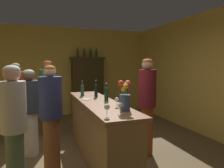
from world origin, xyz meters
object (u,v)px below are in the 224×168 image
(display_cabinet, at_px, (87,85))
(display_bottle_left, at_px, (78,53))
(wine_glass_front, at_px, (117,100))
(display_bottle_midleft, at_px, (84,53))
(bar_counter, at_px, (98,129))
(patron_in_navy, at_px, (30,109))
(wine_glass_mid, at_px, (120,106))
(patron_redhead, at_px, (14,123))
(cheese_plate, at_px, (86,99))
(display_bottle_midright, at_px, (97,53))
(wine_bottle_chardonnay, at_px, (82,89))
(display_bottle_center, at_px, (91,53))
(flower_arrangement, at_px, (125,96))
(bartender, at_px, (147,102))
(wine_glass_rear, at_px, (107,108))
(patron_in_grey, at_px, (51,115))
(wine_bottle_pinot, at_px, (96,90))
(wine_bottle_syrah, at_px, (106,93))
(patron_tall, at_px, (17,100))
(patron_by_cabinet, at_px, (48,95))

(display_cabinet, relative_size, display_bottle_left, 6.05)
(wine_glass_front, xyz_separation_m, display_bottle_midleft, (0.29, 3.60, 0.89))
(bar_counter, bearing_deg, patron_in_navy, 156.65)
(wine_glass_mid, relative_size, patron_redhead, 0.09)
(cheese_plate, xyz_separation_m, display_bottle_midright, (0.97, 2.83, 0.98))
(wine_bottle_chardonnay, bearing_deg, cheese_plate, -93.37)
(display_bottle_left, xyz_separation_m, display_bottle_center, (0.41, 0.00, 0.01))
(display_bottle_midleft, xyz_separation_m, display_bottle_midright, (0.40, 0.00, 0.00))
(flower_arrangement, height_order, bartender, bartender)
(wine_glass_rear, xyz_separation_m, patron_in_grey, (-0.60, 0.81, -0.22))
(bar_counter, relative_size, patron_redhead, 1.62)
(wine_glass_rear, relative_size, display_bottle_center, 0.48)
(wine_bottle_chardonnay, bearing_deg, display_bottle_center, 72.18)
(display_bottle_midright, xyz_separation_m, patron_in_navy, (-1.93, -2.56, -1.14))
(wine_bottle_pinot, xyz_separation_m, display_bottle_left, (0.12, 2.59, 0.85))
(patron_in_grey, bearing_deg, wine_bottle_syrah, -0.38)
(wine_bottle_chardonnay, relative_size, patron_in_grey, 0.19)
(wine_glass_front, xyz_separation_m, wine_glass_rear, (-0.32, -0.51, 0.01))
(wine_bottle_pinot, height_order, flower_arrangement, flower_arrangement)
(bar_counter, relative_size, bartender, 1.52)
(wine_glass_rear, height_order, display_bottle_midleft, display_bottle_midleft)
(wine_glass_front, height_order, bartender, bartender)
(display_bottle_midleft, xyz_separation_m, patron_in_navy, (-1.53, -2.56, -1.14))
(patron_in_grey, distance_m, bartender, 1.63)
(bar_counter, distance_m, wine_glass_mid, 1.15)
(patron_in_grey, bearing_deg, display_bottle_midright, 49.10)
(bar_counter, xyz_separation_m, bartender, (0.83, -0.20, 0.46))
(flower_arrangement, height_order, display_bottle_center, display_bottle_center)
(wine_bottle_syrah, xyz_separation_m, display_bottle_center, (0.48, 3.06, 0.86))
(cheese_plate, bearing_deg, wine_bottle_pinot, 44.88)
(wine_bottle_pinot, xyz_separation_m, patron_redhead, (-1.33, -1.12, -0.23))
(wine_glass_front, bearing_deg, display_bottle_midleft, 85.43)
(wine_glass_front, bearing_deg, display_bottle_center, 82.18)
(wine_bottle_syrah, bearing_deg, display_bottle_center, 81.10)
(display_bottle_midleft, bearing_deg, cheese_plate, -101.45)
(wine_glass_mid, height_order, patron_in_grey, patron_in_grey)
(flower_arrangement, height_order, patron_in_grey, patron_in_grey)
(patron_in_grey, bearing_deg, wine_glass_rear, -68.54)
(display_cabinet, relative_size, wine_bottle_pinot, 5.63)
(bar_counter, bearing_deg, wine_bottle_chardonnay, 100.48)
(wine_glass_rear, xyz_separation_m, patron_redhead, (-1.05, 0.40, -0.20))
(bar_counter, relative_size, wine_glass_rear, 16.54)
(wine_bottle_chardonnay, height_order, bartender, bartender)
(patron_tall, bearing_deg, bar_counter, -9.31)
(wine_glass_mid, xyz_separation_m, display_bottle_center, (0.61, 4.04, 0.90))
(patron_in_grey, height_order, patron_in_navy, patron_in_grey)
(wine_glass_front, relative_size, patron_in_navy, 0.09)
(wine_glass_front, relative_size, patron_by_cabinet, 0.08)
(display_bottle_midleft, bearing_deg, bartender, -82.68)
(display_bottle_midleft, xyz_separation_m, patron_tall, (-1.80, -1.83, -1.08))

